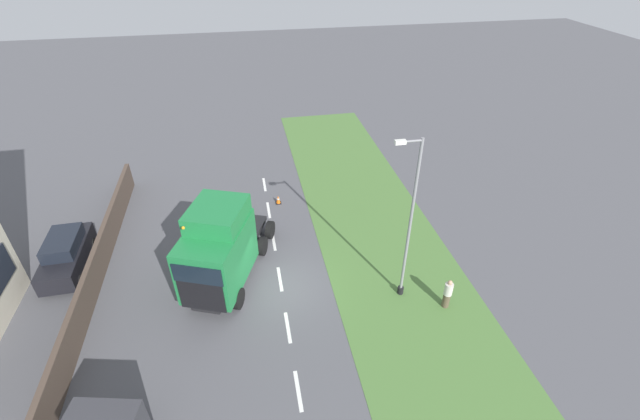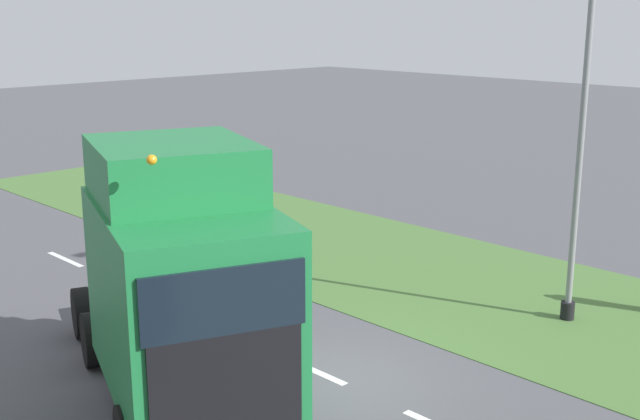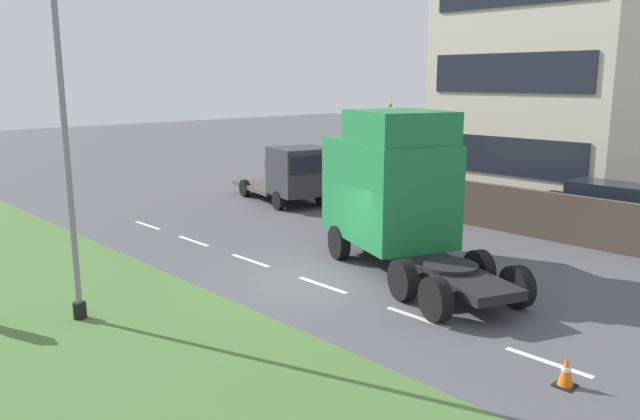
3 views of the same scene
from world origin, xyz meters
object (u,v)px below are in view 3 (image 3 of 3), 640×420
(parked_car, at_px, (604,210))
(lorry_cab, at_px, (393,189))
(lamp_post, at_px, (70,149))
(traffic_cone_lead, at_px, (566,372))
(flatbed_truck, at_px, (294,174))

(parked_car, bearing_deg, lorry_cab, 159.11)
(lorry_cab, height_order, lamp_post, lamp_post)
(lamp_post, distance_m, traffic_cone_lead, 11.06)
(lorry_cab, distance_m, lamp_post, 8.81)
(flatbed_truck, height_order, traffic_cone_lead, flatbed_truck)
(parked_car, bearing_deg, traffic_cone_lead, -161.35)
(parked_car, relative_size, lamp_post, 0.56)
(lamp_post, height_order, traffic_cone_lead, lamp_post)
(lamp_post, bearing_deg, traffic_cone_lead, -61.74)
(lorry_cab, bearing_deg, parked_car, 1.62)
(parked_car, relative_size, traffic_cone_lead, 7.98)
(flatbed_truck, distance_m, traffic_cone_lead, 17.36)
(flatbed_truck, height_order, lamp_post, lamp_post)
(lorry_cab, bearing_deg, lamp_post, -173.44)
(lorry_cab, relative_size, traffic_cone_lead, 13.30)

